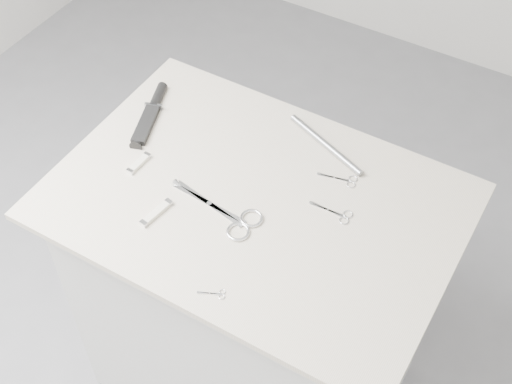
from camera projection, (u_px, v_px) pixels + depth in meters
The scene contains 11 objects.
ground at pixel (255, 373), 2.45m from camera, with size 4.00×4.00×0.01m, color gray.
plinth at pixel (255, 302), 2.11m from camera, with size 0.90×0.60×0.90m, color silver.
display_board at pixel (255, 202), 1.77m from camera, with size 1.00×0.70×0.02m, color beige.
large_shears at pixel (232, 217), 1.72m from camera, with size 0.25×0.11×0.01m.
embroidery_scissors_a at pixel (344, 180), 1.80m from camera, with size 0.10×0.05×0.00m.
embroidery_scissors_b at pixel (338, 214), 1.72m from camera, with size 0.11×0.05×0.00m.
tiny_scissors at pixel (215, 294), 1.57m from camera, with size 0.06×0.04×0.00m.
sheathed_knife at pixel (151, 111), 1.96m from camera, with size 0.11×0.24×0.03m.
pocket_knife_a at pixel (156, 213), 1.72m from camera, with size 0.03×0.10×0.01m.
pocket_knife_b at pixel (139, 163), 1.83m from camera, with size 0.02×0.08×0.01m.
metal_rail at pixel (326, 145), 1.87m from camera, with size 0.02×0.02×0.27m, color gray.
Camera 1 is at (0.58, -0.99, 2.25)m, focal length 50.00 mm.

